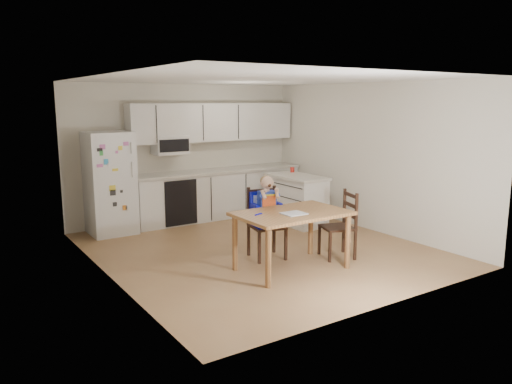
{
  "coord_description": "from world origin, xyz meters",
  "views": [
    {
      "loc": [
        -4.02,
        -5.99,
        2.2
      ],
      "look_at": [
        -0.31,
        -0.37,
        0.96
      ],
      "focal_mm": 35.0,
      "sensor_mm": 36.0,
      "label": 1
    }
  ],
  "objects_px": {
    "refrigerator": "(110,183)",
    "chair_booster": "(266,208)",
    "red_cup": "(292,170)",
    "chair_side": "(344,220)",
    "kitchen_island": "(296,199)",
    "dining_table": "(292,220)"
  },
  "relations": [
    {
      "from": "refrigerator",
      "to": "kitchen_island",
      "type": "bearing_deg",
      "value": -21.73
    },
    {
      "from": "refrigerator",
      "to": "chair_booster",
      "type": "relative_size",
      "value": 1.45
    },
    {
      "from": "kitchen_island",
      "to": "red_cup",
      "type": "distance_m",
      "value": 0.64
    },
    {
      "from": "refrigerator",
      "to": "red_cup",
      "type": "bearing_deg",
      "value": -14.49
    },
    {
      "from": "chair_booster",
      "to": "chair_side",
      "type": "height_order",
      "value": "chair_booster"
    },
    {
      "from": "refrigerator",
      "to": "kitchen_island",
      "type": "xyz_separation_m",
      "value": [
        2.99,
        -1.19,
        -0.41
      ]
    },
    {
      "from": "red_cup",
      "to": "chair_side",
      "type": "xyz_separation_m",
      "value": [
        -0.83,
        -2.28,
        -0.39
      ]
    },
    {
      "from": "kitchen_island",
      "to": "refrigerator",
      "type": "bearing_deg",
      "value": 158.27
    },
    {
      "from": "refrigerator",
      "to": "chair_booster",
      "type": "bearing_deg",
      "value": -60.5
    },
    {
      "from": "kitchen_island",
      "to": "dining_table",
      "type": "relative_size",
      "value": 0.83
    },
    {
      "from": "red_cup",
      "to": "chair_booster",
      "type": "height_order",
      "value": "chair_booster"
    },
    {
      "from": "kitchen_island",
      "to": "chair_booster",
      "type": "relative_size",
      "value": 1.02
    },
    {
      "from": "kitchen_island",
      "to": "chair_booster",
      "type": "height_order",
      "value": "chair_booster"
    },
    {
      "from": "refrigerator",
      "to": "chair_side",
      "type": "distance_m",
      "value": 3.9
    },
    {
      "from": "refrigerator",
      "to": "chair_side",
      "type": "xyz_separation_m",
      "value": [
        2.35,
        -3.1,
        -0.31
      ]
    },
    {
      "from": "red_cup",
      "to": "chair_side",
      "type": "distance_m",
      "value": 2.46
    },
    {
      "from": "refrigerator",
      "to": "chair_booster",
      "type": "height_order",
      "value": "refrigerator"
    },
    {
      "from": "refrigerator",
      "to": "dining_table",
      "type": "distance_m",
      "value": 3.43
    },
    {
      "from": "chair_side",
      "to": "refrigerator",
      "type": "bearing_deg",
      "value": -124.81
    },
    {
      "from": "dining_table",
      "to": "chair_booster",
      "type": "height_order",
      "value": "chair_booster"
    },
    {
      "from": "dining_table",
      "to": "kitchen_island",
      "type": "bearing_deg",
      "value": 50.56
    },
    {
      "from": "kitchen_island",
      "to": "dining_table",
      "type": "height_order",
      "value": "kitchen_island"
    }
  ]
}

